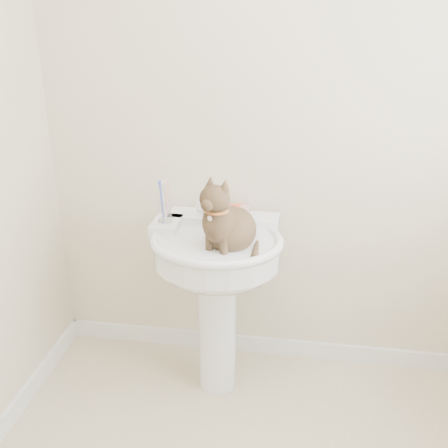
% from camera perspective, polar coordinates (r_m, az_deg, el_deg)
% --- Properties ---
extents(wall_back, '(2.20, 0.00, 2.50)m').
position_cam_1_polar(wall_back, '(2.34, 6.48, 11.78)').
color(wall_back, beige).
rests_on(wall_back, ground).
extents(baseboard_back, '(2.20, 0.02, 0.09)m').
position_cam_1_polar(baseboard_back, '(2.82, 5.37, -13.08)').
color(baseboard_back, white).
rests_on(baseboard_back, floor).
extents(pedestal_sink, '(0.59, 0.57, 0.81)m').
position_cam_1_polar(pedestal_sink, '(2.29, -0.82, -4.70)').
color(pedestal_sink, white).
rests_on(pedestal_sink, floor).
extents(faucet, '(0.28, 0.12, 0.14)m').
position_cam_1_polar(faucet, '(2.33, -0.19, 1.58)').
color(faucet, silver).
rests_on(faucet, pedestal_sink).
extents(soap_bar, '(0.10, 0.07, 0.03)m').
position_cam_1_polar(soap_bar, '(2.41, 1.66, 1.64)').
color(soap_bar, '#D64227').
rests_on(soap_bar, pedestal_sink).
extents(toothbrush_cup, '(0.07, 0.07, 0.18)m').
position_cam_1_polar(toothbrush_cup, '(2.30, -6.47, 1.34)').
color(toothbrush_cup, silver).
rests_on(toothbrush_cup, pedestal_sink).
extents(cat, '(0.23, 0.29, 0.43)m').
position_cam_1_polar(cat, '(2.14, 0.45, -0.14)').
color(cat, brown).
rests_on(cat, pedestal_sink).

